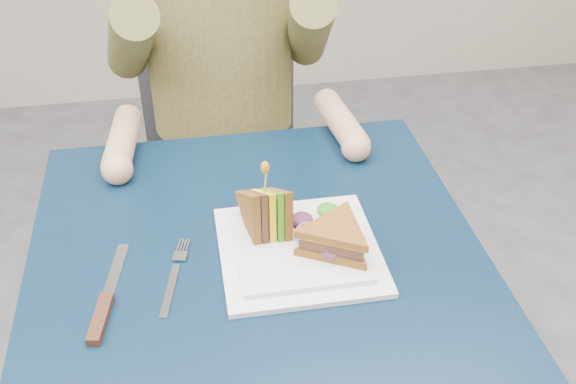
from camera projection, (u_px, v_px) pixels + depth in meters
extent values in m
cube|color=black|center=(257.00, 255.00, 1.13)|extent=(0.75, 0.75, 0.03)
cylinder|color=#595B5E|center=(106.00, 299.00, 1.56)|extent=(0.04, 0.04, 0.70)
cylinder|color=#595B5E|center=(373.00, 268.00, 1.65)|extent=(0.04, 0.04, 0.70)
cube|color=#47474C|center=(227.00, 172.00, 1.81)|extent=(0.42, 0.40, 0.04)
cube|color=#47474C|center=(216.00, 58.00, 1.80)|extent=(0.42, 0.03, 0.46)
cylinder|color=#47474C|center=(170.00, 287.00, 1.78)|extent=(0.02, 0.02, 0.43)
cylinder|color=#47474C|center=(304.00, 271.00, 1.83)|extent=(0.02, 0.02, 0.43)
cylinder|color=#47474C|center=(167.00, 210.00, 2.06)|extent=(0.02, 0.02, 0.43)
cylinder|color=#47474C|center=(283.00, 199.00, 2.11)|extent=(0.02, 0.02, 0.43)
cylinder|color=brown|center=(218.00, 25.00, 1.55)|extent=(0.34, 0.34, 0.52)
cylinder|color=brown|center=(130.00, 41.00, 1.44)|extent=(0.15, 0.39, 0.31)
cylinder|color=tan|center=(122.00, 141.00, 1.35)|extent=(0.08, 0.20, 0.06)
sphere|color=tan|center=(117.00, 169.00, 1.27)|extent=(0.06, 0.06, 0.06)
cylinder|color=brown|center=(309.00, 29.00, 1.49)|extent=(0.15, 0.39, 0.31)
cylinder|color=tan|center=(341.00, 122.00, 1.41)|extent=(0.08, 0.20, 0.06)
sphere|color=tan|center=(356.00, 147.00, 1.33)|extent=(0.06, 0.06, 0.06)
cube|color=white|center=(299.00, 251.00, 1.11)|extent=(0.26, 0.26, 0.01)
cube|color=white|center=(299.00, 246.00, 1.10)|extent=(0.21, 0.21, 0.01)
cube|color=silver|center=(170.00, 290.00, 1.04)|extent=(0.04, 0.12, 0.00)
cube|color=silver|center=(180.00, 256.00, 1.10)|extent=(0.03, 0.03, 0.00)
cube|color=silver|center=(179.00, 245.00, 1.12)|extent=(0.01, 0.03, 0.00)
cube|color=silver|center=(182.00, 245.00, 1.12)|extent=(0.01, 0.03, 0.00)
cube|color=silver|center=(185.00, 245.00, 1.12)|extent=(0.01, 0.03, 0.00)
cube|color=silver|center=(188.00, 246.00, 1.12)|extent=(0.01, 0.03, 0.00)
cube|color=silver|center=(115.00, 273.00, 1.07)|extent=(0.04, 0.14, 0.00)
cube|color=black|center=(100.00, 319.00, 0.98)|extent=(0.04, 0.10, 0.01)
cylinder|color=silver|center=(103.00, 303.00, 1.00)|extent=(0.01, 0.01, 0.00)
cylinder|color=silver|center=(96.00, 328.00, 0.96)|extent=(0.01, 0.01, 0.00)
cylinder|color=tan|center=(265.00, 182.00, 1.07)|extent=(0.01, 0.01, 0.06)
ellipsoid|color=orange|center=(265.00, 167.00, 1.06)|extent=(0.01, 0.01, 0.02)
torus|color=#9E4C7A|center=(308.00, 234.00, 1.10)|extent=(0.04, 0.04, 0.02)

